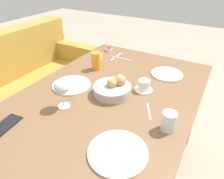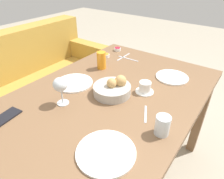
% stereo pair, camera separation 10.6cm
% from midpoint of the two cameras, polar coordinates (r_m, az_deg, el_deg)
% --- Properties ---
extents(ground_plane, '(10.00, 10.00, 0.00)m').
position_cam_midpoint_polar(ground_plane, '(1.71, 1.66, -22.91)').
color(ground_plane, '#A89E89').
extents(dining_table, '(1.36, 0.95, 0.77)m').
position_cam_midpoint_polar(dining_table, '(1.22, 2.15, -4.74)').
color(dining_table, brown).
rests_on(dining_table, ground_plane).
extents(couch, '(1.62, 0.70, 0.88)m').
position_cam_midpoint_polar(couch, '(2.17, -20.64, -0.14)').
color(couch, '#B28938').
rests_on(couch, ground_plane).
extents(bread_basket, '(0.21, 0.21, 0.11)m').
position_cam_midpoint_polar(bread_basket, '(1.14, 2.91, 0.20)').
color(bread_basket, '#B2ADA3').
rests_on(bread_basket, dining_table).
extents(plate_near_left, '(0.24, 0.24, 0.01)m').
position_cam_midpoint_polar(plate_near_left, '(0.83, 2.07, -17.61)').
color(plate_near_left, white).
rests_on(plate_near_left, dining_table).
extents(plate_near_right, '(0.21, 0.21, 0.01)m').
position_cam_midpoint_polar(plate_near_right, '(1.39, 18.89, 3.32)').
color(plate_near_right, white).
rests_on(plate_near_right, dining_table).
extents(plate_far_center, '(0.23, 0.23, 0.01)m').
position_cam_midpoint_polar(plate_far_center, '(1.26, -8.45, 1.83)').
color(plate_far_center, white).
rests_on(plate_far_center, dining_table).
extents(juice_glass, '(0.06, 0.06, 0.12)m').
position_cam_midpoint_polar(juice_glass, '(1.42, -0.89, 8.29)').
color(juice_glass, orange).
rests_on(juice_glass, dining_table).
extents(water_tumbler, '(0.07, 0.07, 0.09)m').
position_cam_midpoint_polar(water_tumbler, '(0.92, 17.51, -9.86)').
color(water_tumbler, silver).
rests_on(water_tumbler, dining_table).
extents(wine_glass, '(0.08, 0.08, 0.16)m').
position_cam_midpoint_polar(wine_glass, '(1.04, -11.78, 1.04)').
color(wine_glass, silver).
rests_on(wine_glass, dining_table).
extents(coffee_cup, '(0.11, 0.11, 0.07)m').
position_cam_midpoint_polar(coffee_cup, '(1.18, 11.93, 0.44)').
color(coffee_cup, white).
rests_on(coffee_cup, dining_table).
extents(jam_bowl_berry, '(0.06, 0.06, 0.03)m').
position_cam_midpoint_polar(jam_bowl_berry, '(1.75, 3.34, 11.39)').
color(jam_bowl_berry, white).
rests_on(jam_bowl_berry, dining_table).
extents(jam_bowl_honey, '(0.06, 0.06, 0.03)m').
position_cam_midpoint_polar(jam_bowl_honey, '(1.62, 0.13, 9.67)').
color(jam_bowl_honey, white).
rests_on(jam_bowl_honey, dining_table).
extents(fork_silver, '(0.01, 0.18, 0.00)m').
position_cam_midpoint_polar(fork_silver, '(1.60, 6.56, 8.70)').
color(fork_silver, '#B7B7BC').
rests_on(fork_silver, dining_table).
extents(knife_silver, '(0.18, 0.01, 0.00)m').
position_cam_midpoint_polar(knife_silver, '(1.63, 5.21, 9.23)').
color(knife_silver, '#B7B7BC').
rests_on(knife_silver, dining_table).
extents(spoon_coffee, '(0.12, 0.07, 0.00)m').
position_cam_midpoint_polar(spoon_coffee, '(1.03, 12.51, -6.91)').
color(spoon_coffee, '#B7B7BC').
rests_on(spoon_coffee, dining_table).
extents(cell_phone, '(0.16, 0.09, 0.01)m').
position_cam_midpoint_polar(cell_phone, '(1.09, -25.89, -7.31)').
color(cell_phone, black).
rests_on(cell_phone, dining_table).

